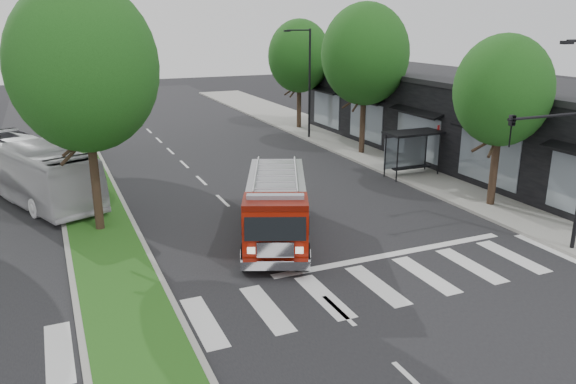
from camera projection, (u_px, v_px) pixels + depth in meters
ground at (287, 262)px, 20.77m from camera, size 140.00×140.00×0.00m
sidewalk_right at (409, 165)px, 34.30m from camera, size 5.00×80.00×0.15m
median at (80, 165)px, 34.23m from camera, size 3.00×50.00×0.15m
storefront_row at (471, 121)px, 35.31m from camera, size 8.00×30.00×5.00m
bus_shelter at (411, 141)px, 31.60m from camera, size 3.20×1.60×2.61m
tree_right_near at (503, 91)px, 25.31m from camera, size 4.40×4.40×8.05m
tree_right_mid at (365, 54)px, 35.54m from camera, size 5.60×5.60×9.72m
tree_right_far at (299, 56)px, 44.49m from camera, size 5.00×5.00×8.73m
tree_median_near at (84, 67)px, 21.74m from camera, size 5.80×5.80×10.16m
tree_median_far at (66, 56)px, 34.10m from camera, size 5.60×5.60×9.72m
streetlight_right_near at (573, 134)px, 20.02m from camera, size 4.08×0.22×8.00m
streetlight_right_far at (308, 79)px, 40.94m from camera, size 2.11×0.20×8.00m
fire_engine at (276, 208)px, 22.65m from camera, size 5.23×8.18×2.74m
city_bus at (32, 170)px, 27.61m from camera, size 6.28×10.91×2.99m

